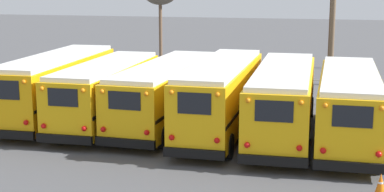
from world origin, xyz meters
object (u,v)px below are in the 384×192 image
(school_bus_4, at_px, (283,99))
(school_bus_0, at_px, (56,85))
(traffic_cone, at_px, (381,184))
(school_bus_1, at_px, (107,91))
(school_bus_3, at_px, (221,95))
(school_bus_5, at_px, (349,104))
(school_bus_2, at_px, (166,92))
(utility_pole, at_px, (333,21))

(school_bus_4, bearing_deg, school_bus_0, 176.18)
(school_bus_4, bearing_deg, traffic_cone, -60.01)
(school_bus_1, height_order, school_bus_3, school_bus_3)
(school_bus_3, bearing_deg, school_bus_0, 175.84)
(school_bus_5, bearing_deg, school_bus_4, 173.18)
(school_bus_5, relative_size, traffic_cone, 14.54)
(school_bus_3, bearing_deg, school_bus_1, 178.06)
(school_bus_2, bearing_deg, school_bus_0, -178.21)
(school_bus_0, xyz_separation_m, school_bus_4, (11.32, -0.76, -0.04))
(school_bus_0, distance_m, school_bus_3, 8.51)
(school_bus_1, xyz_separation_m, utility_pole, (10.52, 13.69, 2.58))
(school_bus_3, distance_m, school_bus_4, 2.83)
(school_bus_5, bearing_deg, traffic_cone, -81.50)
(utility_pole, height_order, traffic_cone, utility_pole)
(school_bus_0, distance_m, utility_pole, 18.98)
(school_bus_0, bearing_deg, school_bus_1, -8.54)
(school_bus_0, height_order, traffic_cone, school_bus_0)
(traffic_cone, bearing_deg, school_bus_1, 150.84)
(school_bus_0, xyz_separation_m, school_bus_1, (2.83, -0.43, -0.10))
(school_bus_4, height_order, traffic_cone, school_bus_4)
(traffic_cone, bearing_deg, school_bus_4, 119.99)
(school_bus_1, distance_m, traffic_cone, 14.08)
(school_bus_1, relative_size, traffic_cone, 13.50)
(school_bus_1, distance_m, school_bus_4, 8.50)
(school_bus_0, distance_m, school_bus_5, 14.19)
(school_bus_4, height_order, utility_pole, utility_pole)
(school_bus_0, height_order, school_bus_3, school_bus_3)
(school_bus_3, distance_m, utility_pole, 14.91)
(school_bus_3, relative_size, school_bus_4, 0.98)
(school_bus_1, relative_size, school_bus_2, 0.90)
(school_bus_4, relative_size, utility_pole, 1.33)
(school_bus_1, height_order, traffic_cone, school_bus_1)
(school_bus_4, height_order, school_bus_5, school_bus_4)
(school_bus_5, bearing_deg, utility_pole, 93.20)
(school_bus_3, bearing_deg, traffic_cone, -45.25)
(school_bus_0, height_order, school_bus_2, school_bus_0)
(school_bus_5, bearing_deg, school_bus_2, 171.49)
(school_bus_2, distance_m, school_bus_5, 8.59)
(school_bus_5, bearing_deg, school_bus_3, 175.18)
(utility_pole, bearing_deg, school_bus_3, -109.28)
(school_bus_4, distance_m, school_bus_5, 2.85)
(school_bus_1, distance_m, utility_pole, 17.46)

